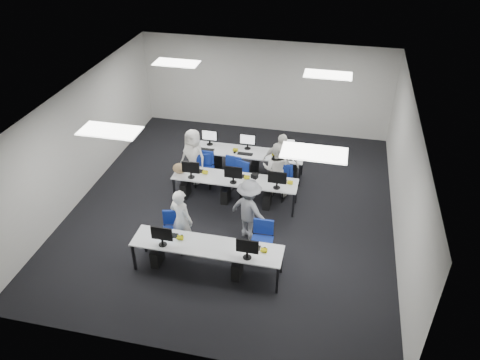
% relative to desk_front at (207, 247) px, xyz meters
% --- Properties ---
extents(room, '(9.00, 9.02, 3.00)m').
position_rel_desk_front_xyz_m(room, '(0.00, 2.40, 0.82)').
color(room, black).
rests_on(room, ground).
extents(ceiling_panels, '(5.20, 4.60, 0.02)m').
position_rel_desk_front_xyz_m(ceiling_panels, '(0.00, 2.40, 2.30)').
color(ceiling_panels, white).
rests_on(ceiling_panels, room).
extents(desk_front, '(3.20, 0.70, 0.73)m').
position_rel_desk_front_xyz_m(desk_front, '(0.00, 0.00, 0.00)').
color(desk_front, silver).
rests_on(desk_front, ground).
extents(desk_mid, '(3.20, 0.70, 0.73)m').
position_rel_desk_front_xyz_m(desk_mid, '(0.00, 2.60, 0.00)').
color(desk_mid, silver).
rests_on(desk_mid, ground).
extents(desk_back, '(3.20, 0.70, 0.73)m').
position_rel_desk_front_xyz_m(desk_back, '(0.00, 4.00, 0.00)').
color(desk_back, silver).
rests_on(desk_back, ground).
extents(equipment_front, '(2.51, 0.41, 1.19)m').
position_rel_desk_front_xyz_m(equipment_front, '(-0.19, -0.02, -0.32)').
color(equipment_front, '#0C52A1').
rests_on(equipment_front, desk_front).
extents(equipment_mid, '(2.91, 0.41, 1.19)m').
position_rel_desk_front_xyz_m(equipment_mid, '(-0.19, 2.58, -0.32)').
color(equipment_mid, white).
rests_on(equipment_mid, desk_mid).
extents(equipment_back, '(2.91, 0.41, 1.19)m').
position_rel_desk_front_xyz_m(equipment_back, '(0.19, 4.02, -0.32)').
color(equipment_back, white).
rests_on(equipment_back, desk_back).
extents(chair_0, '(0.55, 0.58, 0.94)m').
position_rel_desk_front_xyz_m(chair_0, '(-0.96, 0.53, -0.38)').
color(chair_0, navy).
rests_on(chair_0, ground).
extents(chair_1, '(0.48, 0.52, 0.96)m').
position_rel_desk_front_xyz_m(chair_1, '(1.06, 0.62, -0.38)').
color(chair_1, navy).
rests_on(chair_1, ground).
extents(chair_2, '(0.46, 0.50, 0.94)m').
position_rel_desk_front_xyz_m(chair_2, '(-1.00, 3.25, -0.38)').
color(chair_2, navy).
rests_on(chair_2, ground).
extents(chair_3, '(0.57, 0.59, 0.90)m').
position_rel_desk_front_xyz_m(chair_3, '(-0.00, 3.04, -0.40)').
color(chair_3, navy).
rests_on(chair_3, ground).
extents(chair_4, '(0.53, 0.55, 0.87)m').
position_rel_desk_front_xyz_m(chair_4, '(1.07, 3.11, -0.40)').
color(chair_4, navy).
rests_on(chair_4, ground).
extents(chair_5, '(0.57, 0.60, 0.88)m').
position_rel_desk_front_xyz_m(chair_5, '(-1.10, 3.53, -0.40)').
color(chair_5, navy).
rests_on(chair_5, ground).
extents(chair_6, '(0.54, 0.57, 0.94)m').
position_rel_desk_front_xyz_m(chair_6, '(-0.17, 3.51, -0.38)').
color(chair_6, navy).
rests_on(chair_6, ground).
extents(chair_7, '(0.47, 0.51, 0.90)m').
position_rel_desk_front_xyz_m(chair_7, '(1.17, 3.45, -0.40)').
color(chair_7, navy).
rests_on(chair_7, ground).
extents(handbag, '(0.39, 0.29, 0.29)m').
position_rel_desk_front_xyz_m(handbag, '(-1.45, 2.55, 0.19)').
color(handbag, olive).
rests_on(handbag, desk_mid).
extents(student_0, '(0.67, 0.55, 1.57)m').
position_rel_desk_front_xyz_m(student_0, '(-0.76, 0.63, 0.11)').
color(student_0, white).
rests_on(student_0, ground).
extents(student_1, '(0.78, 0.63, 1.51)m').
position_rel_desk_front_xyz_m(student_1, '(0.95, 3.25, 0.08)').
color(student_1, white).
rests_on(student_1, ground).
extents(student_2, '(0.89, 0.73, 1.57)m').
position_rel_desk_front_xyz_m(student_2, '(-1.33, 3.36, 0.10)').
color(student_2, white).
rests_on(student_2, ground).
extents(student_3, '(1.04, 0.57, 1.67)m').
position_rel_desk_front_xyz_m(student_3, '(1.05, 3.47, 0.15)').
color(student_3, white).
rests_on(student_3, ground).
extents(photographer, '(1.15, 0.94, 1.55)m').
position_rel_desk_front_xyz_m(photographer, '(0.63, 1.34, 0.09)').
color(photographer, gray).
rests_on(photographer, ground).
extents(dslr_camera, '(0.20, 0.22, 0.10)m').
position_rel_desk_front_xyz_m(dslr_camera, '(0.71, 1.51, 0.92)').
color(dslr_camera, black).
rests_on(dslr_camera, photographer).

